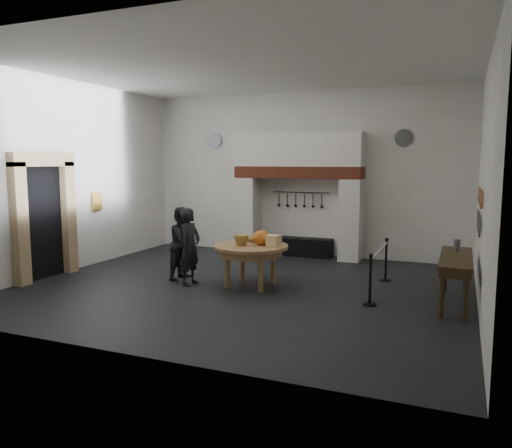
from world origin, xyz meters
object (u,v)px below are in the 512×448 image
at_px(iron_range, 298,247).
at_px(visitor_near, 190,247).
at_px(work_table, 251,247).
at_px(visitor_far, 183,243).
at_px(barrier_post_near, 370,281).
at_px(side_table, 456,258).
at_px(barrier_post_far, 386,261).

height_order(iron_range, visitor_near, visitor_near).
height_order(work_table, visitor_far, visitor_far).
bearing_deg(visitor_near, barrier_post_near, -87.26).
xyz_separation_m(iron_range, barrier_post_near, (2.67, -4.09, 0.20)).
bearing_deg(iron_range, side_table, -40.04).
bearing_deg(visitor_far, work_table, -88.04).
relative_size(visitor_near, barrier_post_near, 1.82).
relative_size(barrier_post_near, barrier_post_far, 1.00).
distance_m(visitor_near, visitor_far, 0.57).
relative_size(side_table, barrier_post_far, 2.44).
xyz_separation_m(barrier_post_near, barrier_post_far, (0.00, 2.00, 0.00)).
bearing_deg(work_table, visitor_far, 179.62).
bearing_deg(barrier_post_near, side_table, 24.21).
height_order(iron_range, side_table, side_table).
relative_size(side_table, barrier_post_near, 2.44).
height_order(side_table, barrier_post_near, same).
height_order(visitor_far, barrier_post_near, visitor_far).
xyz_separation_m(visitor_near, barrier_post_near, (3.80, -0.08, -0.37)).
relative_size(work_table, barrier_post_near, 1.73).
relative_size(visitor_far, barrier_post_near, 1.79).
height_order(barrier_post_near, barrier_post_far, same).
height_order(work_table, barrier_post_near, barrier_post_near).
bearing_deg(visitor_near, iron_range, -11.79).
distance_m(iron_range, barrier_post_far, 3.40).
distance_m(work_table, barrier_post_near, 2.63).
xyz_separation_m(visitor_near, visitor_far, (-0.40, 0.40, -0.01)).
xyz_separation_m(visitor_far, barrier_post_near, (4.20, -0.48, -0.35)).
height_order(iron_range, visitor_far, visitor_far).
bearing_deg(side_table, iron_range, 139.96).
height_order(iron_range, work_table, work_table).
height_order(visitor_near, barrier_post_near, visitor_near).
bearing_deg(iron_range, barrier_post_far, -37.97).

